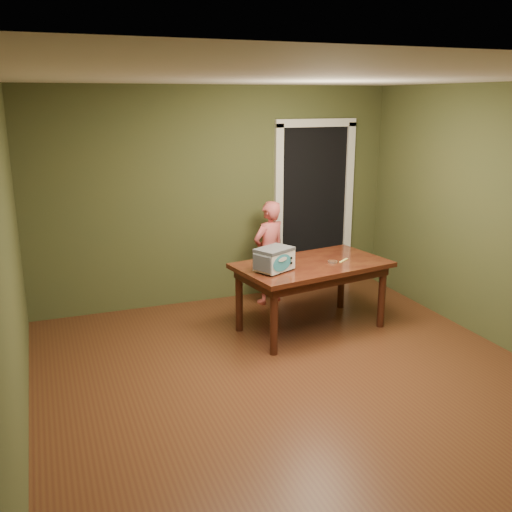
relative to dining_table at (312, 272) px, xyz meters
name	(u,v)px	position (x,y,z in m)	size (l,w,h in m)	color
floor	(304,388)	(-0.65, -1.20, -0.65)	(5.00, 5.00, 0.00)	#522C17
room_shell	(309,195)	(-0.65, -1.20, 1.06)	(4.52, 5.02, 2.61)	#3C4424
doorway	(304,205)	(0.65, 1.58, 0.41)	(1.10, 0.66, 2.25)	black
dining_table	(312,272)	(0.00, 0.00, 0.00)	(1.73, 1.15, 0.75)	#33100B
toy_oven	(274,259)	(-0.49, -0.13, 0.23)	(0.45, 0.40, 0.24)	#4C4F54
baking_pan	(333,262)	(0.21, -0.07, 0.11)	(0.10, 0.10, 0.02)	silver
spatula	(344,260)	(0.36, -0.05, 0.10)	(0.18, 0.03, 0.01)	#DDD560
child	(269,253)	(-0.11, 0.94, -0.02)	(0.46, 0.30, 1.27)	#DB5B5A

